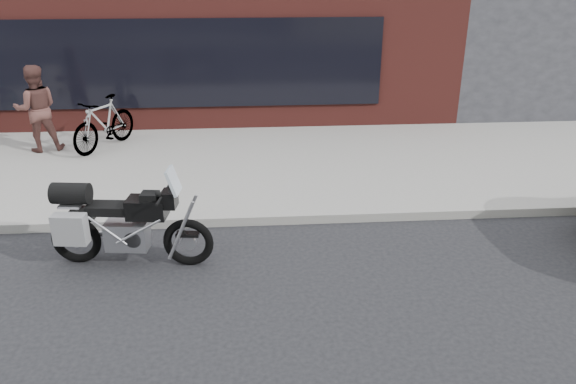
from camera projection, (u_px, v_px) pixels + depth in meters
near_sidewalk at (255, 158)px, 11.71m from camera, size 44.00×6.00×0.15m
storefront at (184, 16)px, 17.13m from camera, size 14.00×10.07×4.50m
motorcycle at (118, 224)px, 7.66m from camera, size 2.28×0.73×1.44m
bicycle_rear at (104, 123)px, 11.90m from camera, size 1.35×1.86×1.11m
cafe_patron_left at (37, 109)px, 11.62m from camera, size 1.05×0.93×1.81m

